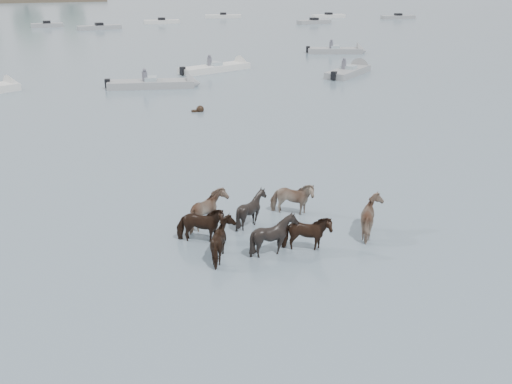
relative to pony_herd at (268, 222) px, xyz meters
name	(u,v)px	position (x,y,z in m)	size (l,w,h in m)	color
ground	(182,244)	(-2.55, 0.36, -0.51)	(400.00, 400.00, 0.00)	slate
pony_herd	(268,222)	(0.00, 0.00, 0.00)	(6.54, 3.89, 1.30)	black
swimming_pony	(199,110)	(1.86, 16.48, -0.41)	(0.72, 0.44, 0.44)	black
motorboat_b	(163,84)	(1.19, 24.18, -0.29)	(6.49, 2.80, 1.92)	gray
motorboat_c	(223,67)	(6.96, 29.58, -0.29)	(6.58, 3.79, 1.92)	silver
motorboat_d	(352,71)	(16.00, 24.86, -0.28)	(5.48, 4.91, 1.92)	gray
motorboat_e	(343,51)	(20.51, 35.27, -0.28)	(5.81, 3.43, 1.92)	gray
distant_flotilla	(70,25)	(-3.33, 70.92, -0.25)	(105.35, 16.94, 0.93)	gray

